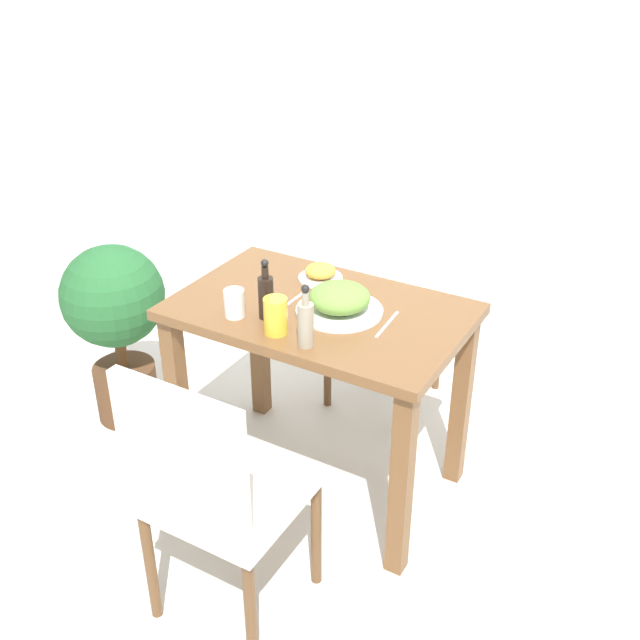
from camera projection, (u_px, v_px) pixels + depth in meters
name	position (u px, v px, depth m)	size (l,w,h in m)	color
ground_plane	(320.00, 477.00, 2.87)	(16.00, 16.00, 0.00)	beige
wall_back	(466.00, 72.00, 3.19)	(8.00, 0.05, 2.60)	silver
dining_table	(320.00, 342.00, 2.58)	(0.98, 0.62, 0.74)	brown
chair_near	(213.00, 487.00, 2.06)	(0.42, 0.42, 0.90)	silver
chair_far	(395.00, 286.00, 3.16)	(0.42, 0.42, 0.90)	silver
food_plate	(340.00, 300.00, 2.46)	(0.29, 0.29, 0.10)	white
side_plate	(320.00, 273.00, 2.68)	(0.16, 0.16, 0.06)	white
drink_cup	(234.00, 303.00, 2.43)	(0.07, 0.07, 0.09)	white
juice_glass	(276.00, 316.00, 2.33)	(0.08, 0.08, 0.12)	gold
sauce_bottle	(306.00, 322.00, 2.25)	(0.05, 0.05, 0.21)	gray
condiment_bottle	(266.00, 295.00, 2.41)	(0.05, 0.05, 0.21)	black
fork_utensil	(294.00, 299.00, 2.55)	(0.01, 0.19, 0.00)	silver
spoon_utensil	(387.00, 324.00, 2.40)	(0.02, 0.19, 0.00)	silver
potted_plant_left	(116.00, 315.00, 2.99)	(0.41, 0.41, 0.78)	#51331E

